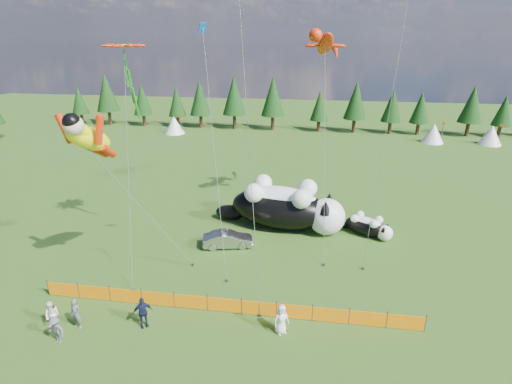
% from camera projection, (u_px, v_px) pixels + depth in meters
% --- Properties ---
extents(ground, '(160.00, 160.00, 0.00)m').
position_uv_depth(ground, '(235.00, 283.00, 25.79)').
color(ground, black).
rests_on(ground, ground).
extents(safety_fence, '(22.06, 0.06, 1.10)m').
position_uv_depth(safety_fence, '(224.00, 305.00, 22.84)').
color(safety_fence, '#262626').
rests_on(safety_fence, ground).
extents(tree_line, '(90.00, 4.00, 8.00)m').
position_uv_depth(tree_line, '(288.00, 106.00, 65.75)').
color(tree_line, black).
rests_on(tree_line, ground).
extents(festival_tents, '(50.00, 3.20, 2.80)m').
position_uv_depth(festival_tents, '(357.00, 131.00, 60.58)').
color(festival_tents, white).
rests_on(festival_tents, ground).
extents(cat_large, '(10.99, 5.27, 3.99)m').
position_uv_depth(cat_large, '(285.00, 206.00, 32.57)').
color(cat_large, black).
rests_on(cat_large, ground).
extents(cat_small, '(4.17, 3.14, 1.66)m').
position_uv_depth(cat_small, '(368.00, 226.00, 31.68)').
color(cat_small, black).
rests_on(cat_small, ground).
extents(car, '(3.95, 2.12, 1.24)m').
position_uv_depth(car, '(228.00, 239.00, 29.96)').
color(car, '#A5A5AA').
rests_on(car, ground).
extents(spectator_a, '(0.73, 0.56, 1.79)m').
position_uv_depth(spectator_a, '(76.00, 314.00, 21.52)').
color(spectator_a, '#56575B').
rests_on(spectator_a, ground).
extents(spectator_b, '(0.81, 0.48, 1.67)m').
position_uv_depth(spectator_b, '(52.00, 315.00, 21.52)').
color(spectator_b, white).
rests_on(spectator_b, ground).
extents(spectator_c, '(1.19, 1.04, 1.82)m').
position_uv_depth(spectator_c, '(143.00, 312.00, 21.61)').
color(spectator_c, '#141938').
rests_on(spectator_c, ground).
extents(spectator_d, '(1.11, 0.76, 1.57)m').
position_uv_depth(spectator_d, '(56.00, 330.00, 20.49)').
color(spectator_d, '#56575B').
rests_on(spectator_d, ground).
extents(spectator_e, '(1.02, 0.93, 1.74)m').
position_uv_depth(spectator_e, '(281.00, 319.00, 21.15)').
color(spectator_e, white).
rests_on(spectator_e, ground).
extents(superhero_kite, '(6.85, 5.10, 12.11)m').
position_uv_depth(superhero_kite, '(89.00, 138.00, 22.36)').
color(superhero_kite, '#FFFB0D').
rests_on(superhero_kite, ground).
extents(gecko_kite, '(3.68, 11.79, 16.57)m').
position_uv_depth(gecko_kite, '(325.00, 44.00, 30.31)').
color(gecko_kite, red).
rests_on(gecko_kite, ground).
extents(flower_kite, '(3.06, 6.58, 15.06)m').
position_uv_depth(flower_kite, '(124.00, 49.00, 24.49)').
color(flower_kite, red).
rests_on(flower_kite, ground).
extents(diamond_kite_a, '(3.40, 7.81, 17.18)m').
position_uv_depth(diamond_kite_a, '(204.00, 42.00, 27.34)').
color(diamond_kite_a, '#0B50AD').
rests_on(diamond_kite_a, ground).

